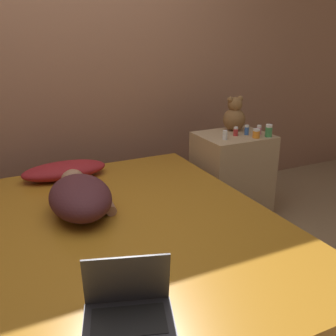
{
  "coord_description": "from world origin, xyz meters",
  "views": [
    {
      "loc": [
        -0.56,
        -1.77,
        1.45
      ],
      "look_at": [
        0.42,
        0.26,
        0.65
      ],
      "focal_mm": 42.0,
      "sensor_mm": 36.0,
      "label": 1
    }
  ],
  "objects_px": {
    "bottle_red": "(236,132)",
    "bottle_green": "(269,131)",
    "laptop": "(128,306)",
    "bottle_orange": "(256,133)",
    "bottle_blue": "(247,130)",
    "pillow": "(65,170)",
    "bottle_white": "(225,135)",
    "teddy_bear": "(234,116)",
    "person_lying": "(80,196)",
    "bottle_pink": "(259,130)"
  },
  "relations": [
    {
      "from": "bottle_white",
      "to": "bottle_red",
      "type": "bearing_deg",
      "value": 21.71
    },
    {
      "from": "bottle_white",
      "to": "pillow",
      "type": "bearing_deg",
      "value": 168.14
    },
    {
      "from": "laptop",
      "to": "bottle_pink",
      "type": "relative_size",
      "value": 5.11
    },
    {
      "from": "laptop",
      "to": "bottle_white",
      "type": "distance_m",
      "value": 1.79
    },
    {
      "from": "pillow",
      "to": "laptop",
      "type": "distance_m",
      "value": 1.52
    },
    {
      "from": "pillow",
      "to": "teddy_bear",
      "type": "xyz_separation_m",
      "value": [
        1.37,
        -0.04,
        0.26
      ]
    },
    {
      "from": "pillow",
      "to": "bottle_orange",
      "type": "height_order",
      "value": "bottle_orange"
    },
    {
      "from": "bottle_blue",
      "to": "bottle_orange",
      "type": "bearing_deg",
      "value": -84.99
    },
    {
      "from": "teddy_bear",
      "to": "bottle_red",
      "type": "relative_size",
      "value": 4.01
    },
    {
      "from": "laptop",
      "to": "teddy_bear",
      "type": "distance_m",
      "value": 2.1
    },
    {
      "from": "pillow",
      "to": "bottle_blue",
      "type": "distance_m",
      "value": 1.41
    },
    {
      "from": "laptop",
      "to": "bottle_red",
      "type": "xyz_separation_m",
      "value": [
        1.38,
        1.33,
        0.18
      ]
    },
    {
      "from": "laptop",
      "to": "teddy_bear",
      "type": "height_order",
      "value": "teddy_bear"
    },
    {
      "from": "teddy_bear",
      "to": "bottle_green",
      "type": "bearing_deg",
      "value": -66.13
    },
    {
      "from": "person_lying",
      "to": "bottle_orange",
      "type": "height_order",
      "value": "bottle_orange"
    },
    {
      "from": "bottle_blue",
      "to": "bottle_green",
      "type": "bearing_deg",
      "value": -46.03
    },
    {
      "from": "person_lying",
      "to": "bottle_green",
      "type": "height_order",
      "value": "bottle_green"
    },
    {
      "from": "person_lying",
      "to": "bottle_green",
      "type": "xyz_separation_m",
      "value": [
        1.53,
        0.26,
        0.15
      ]
    },
    {
      "from": "pillow",
      "to": "bottle_green",
      "type": "distance_m",
      "value": 1.54
    },
    {
      "from": "bottle_red",
      "to": "bottle_white",
      "type": "distance_m",
      "value": 0.14
    },
    {
      "from": "laptop",
      "to": "bottle_orange",
      "type": "height_order",
      "value": "bottle_orange"
    },
    {
      "from": "bottle_green",
      "to": "bottle_red",
      "type": "relative_size",
      "value": 1.38
    },
    {
      "from": "teddy_bear",
      "to": "bottle_white",
      "type": "xyz_separation_m",
      "value": [
        -0.22,
        -0.2,
        -0.09
      ]
    },
    {
      "from": "laptop",
      "to": "pillow",
      "type": "bearing_deg",
      "value": 104.35
    },
    {
      "from": "bottle_red",
      "to": "bottle_orange",
      "type": "xyz_separation_m",
      "value": [
        0.1,
        -0.12,
        0.0
      ]
    },
    {
      "from": "teddy_bear",
      "to": "bottle_red",
      "type": "height_order",
      "value": "teddy_bear"
    },
    {
      "from": "pillow",
      "to": "bottle_red",
      "type": "xyz_separation_m",
      "value": [
        1.29,
        -0.19,
        0.18
      ]
    },
    {
      "from": "bottle_red",
      "to": "bottle_pink",
      "type": "bearing_deg",
      "value": -13.93
    },
    {
      "from": "person_lying",
      "to": "bottle_orange",
      "type": "relative_size",
      "value": 9.7
    },
    {
      "from": "person_lying",
      "to": "bottle_white",
      "type": "relative_size",
      "value": 9.76
    },
    {
      "from": "teddy_bear",
      "to": "bottle_white",
      "type": "relative_size",
      "value": 4.02
    },
    {
      "from": "person_lying",
      "to": "bottle_white",
      "type": "bearing_deg",
      "value": 21.52
    },
    {
      "from": "bottle_red",
      "to": "bottle_white",
      "type": "xyz_separation_m",
      "value": [
        -0.13,
        -0.05,
        -0.0
      ]
    },
    {
      "from": "laptop",
      "to": "bottle_blue",
      "type": "distance_m",
      "value": 1.99
    },
    {
      "from": "bottle_orange",
      "to": "bottle_blue",
      "type": "relative_size",
      "value": 0.89
    },
    {
      "from": "bottle_white",
      "to": "bottle_blue",
      "type": "bearing_deg",
      "value": 10.52
    },
    {
      "from": "bottle_green",
      "to": "bottle_white",
      "type": "relative_size",
      "value": 1.38
    },
    {
      "from": "laptop",
      "to": "bottle_green",
      "type": "relative_size",
      "value": 3.92
    },
    {
      "from": "pillow",
      "to": "bottle_red",
      "type": "bearing_deg",
      "value": -8.33
    },
    {
      "from": "bottle_green",
      "to": "bottle_red",
      "type": "bearing_deg",
      "value": 148.1
    },
    {
      "from": "teddy_bear",
      "to": "bottle_green",
      "type": "xyz_separation_m",
      "value": [
        0.12,
        -0.28,
        -0.07
      ]
    },
    {
      "from": "bottle_red",
      "to": "bottle_green",
      "type": "bearing_deg",
      "value": -31.9
    },
    {
      "from": "pillow",
      "to": "bottle_red",
      "type": "distance_m",
      "value": 1.31
    },
    {
      "from": "bottle_green",
      "to": "bottle_blue",
      "type": "relative_size",
      "value": 1.23
    },
    {
      "from": "laptop",
      "to": "bottle_red",
      "type": "relative_size",
      "value": 5.4
    },
    {
      "from": "teddy_bear",
      "to": "bottle_orange",
      "type": "height_order",
      "value": "teddy_bear"
    },
    {
      "from": "teddy_bear",
      "to": "bottle_green",
      "type": "distance_m",
      "value": 0.32
    },
    {
      "from": "person_lying",
      "to": "bottle_red",
      "type": "relative_size",
      "value": 9.74
    },
    {
      "from": "bottle_pink",
      "to": "bottle_red",
      "type": "xyz_separation_m",
      "value": [
        -0.19,
        0.05,
        -0.0
      ]
    },
    {
      "from": "person_lying",
      "to": "laptop",
      "type": "height_order",
      "value": "laptop"
    }
  ]
}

